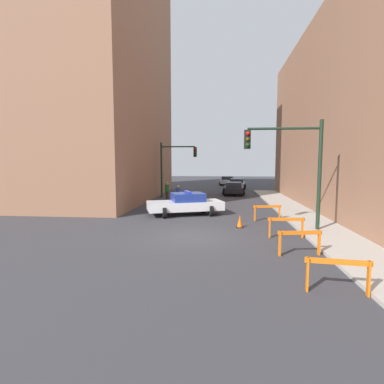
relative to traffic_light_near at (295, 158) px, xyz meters
name	(u,v)px	position (x,y,z in m)	size (l,w,h in m)	color
ground_plane	(192,236)	(-4.73, -1.45, -3.53)	(120.00, 120.00, 0.00)	#38383D
sidewalk_right	(335,238)	(1.47, -1.45, -3.47)	(2.40, 44.00, 0.12)	#B2ADA3
building_corner_left	(77,73)	(-16.73, 12.55, 7.99)	(14.00, 20.00, 23.05)	#93664C
traffic_light_near	(295,158)	(0.00, 0.00, 0.00)	(3.64, 0.35, 5.20)	black
traffic_light_far	(173,162)	(-8.03, 13.30, -0.13)	(3.44, 0.35, 5.20)	black
police_car	(186,204)	(-5.69, 4.02, -2.81)	(5.05, 3.31, 1.52)	white
parked_car_near	(233,188)	(-2.22, 16.51, -2.86)	(2.33, 4.33, 1.31)	black
parked_car_mid	(237,184)	(-1.54, 23.07, -2.86)	(2.56, 4.46, 1.31)	silver
parked_car_far	(228,181)	(-2.58, 29.68, -2.86)	(2.55, 4.46, 1.31)	silver
pedestrian_crossing	(178,196)	(-6.64, 7.14, -2.67)	(0.44, 0.44, 1.66)	black
pedestrian_corner	(167,191)	(-8.09, 10.54, -2.67)	(0.50, 0.50, 1.66)	#382D23
barrier_front	(338,270)	(-0.49, -7.02, -2.91)	(1.60, 0.33, 0.90)	orange
barrier_mid	(300,239)	(-0.64, -3.88, -2.91)	(1.59, 0.39, 0.90)	orange
barrier_back	(286,224)	(-0.58, -1.33, -2.91)	(1.60, 0.25, 0.90)	orange
barrier_corner	(267,210)	(-0.83, 2.54, -2.91)	(1.59, 0.41, 0.90)	orange
traffic_cone	(240,221)	(-2.49, 0.60, -3.21)	(0.36, 0.36, 0.66)	black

